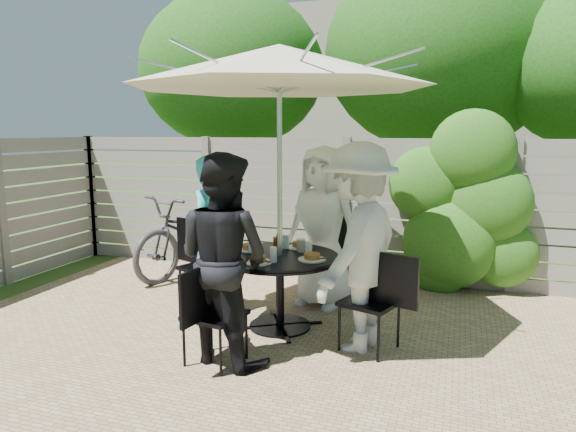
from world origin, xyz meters
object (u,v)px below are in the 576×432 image
(chair_back, at_px, (328,277))
(plate_front, at_px, (258,260))
(chair_front, at_px, (214,335))
(syrup_jug, at_px, (278,245))
(person_right, at_px, (358,248))
(umbrella, at_px, (279,67))
(bicycle, at_px, (198,233))
(glass_right, at_px, (309,249))
(coffee_cup, at_px, (301,246))
(glass_back, at_px, (286,242))
(plate_back, at_px, (300,246))
(glass_left, at_px, (252,247))
(glass_front, at_px, (273,255))
(chair_right, at_px, (371,322))
(person_front, at_px, (223,259))
(chair_left, at_px, (206,284))
(plate_left, at_px, (250,248))
(person_left, at_px, (215,236))
(plate_right, at_px, (312,257))
(person_back, at_px, (323,227))

(chair_back, height_order, plate_front, chair_back)
(chair_front, relative_size, syrup_jug, 5.52)
(chair_front, xyz_separation_m, plate_front, (0.15, 0.59, 0.51))
(chair_front, bearing_deg, person_right, -45.34)
(umbrella, xyz_separation_m, bicycle, (-1.72, 1.53, -1.95))
(glass_right, distance_m, coffee_cup, 0.20)
(glass_back, bearing_deg, plate_back, 29.07)
(syrup_jug, relative_size, coffee_cup, 1.33)
(glass_left, distance_m, glass_front, 0.40)
(glass_front, bearing_deg, glass_left, 142.33)
(chair_right, xyz_separation_m, glass_front, (-0.90, -0.03, 0.54))
(person_front, height_order, plate_back, person_front)
(chair_left, height_order, syrup_jug, chair_left)
(bicycle, bearing_deg, plate_left, -28.14)
(chair_front, bearing_deg, plate_back, -4.63)
(person_right, bearing_deg, person_front, -45.00)
(chair_right, xyz_separation_m, glass_right, (-0.66, 0.28, 0.54))
(umbrella, relative_size, glass_right, 24.30)
(umbrella, relative_size, plate_left, 13.09)
(glass_front, bearing_deg, coffee_cup, 75.91)
(umbrella, xyz_separation_m, glass_front, (0.04, -0.28, -1.69))
(umbrella, distance_m, chair_back, 2.42)
(coffee_cup, relative_size, bicycle, 0.06)
(umbrella, bearing_deg, chair_left, 165.22)
(chair_right, relative_size, bicycle, 0.43)
(glass_right, bearing_deg, chair_back, 92.01)
(person_front, distance_m, plate_left, 0.91)
(plate_front, bearing_deg, plate_back, 75.33)
(chair_right, bearing_deg, umbrella, 3.92)
(person_right, height_order, syrup_jug, person_right)
(person_left, relative_size, plate_left, 6.44)
(syrup_jug, xyz_separation_m, bicycle, (-1.67, 1.46, -0.27))
(plate_right, bearing_deg, plate_left, 165.33)
(chair_back, xyz_separation_m, plate_back, (-0.15, -0.59, 0.48))
(glass_left, bearing_deg, glass_right, 7.33)
(plate_back, relative_size, bicycle, 0.12)
(plate_back, bearing_deg, chair_left, -174.33)
(plate_right, xyz_separation_m, bicycle, (-2.07, 1.62, -0.22))
(syrup_jug, bearing_deg, person_front, -100.77)
(plate_left, distance_m, plate_right, 0.72)
(chair_right, bearing_deg, plate_right, 3.88)
(umbrella, height_order, plate_left, umbrella)
(glass_left, bearing_deg, plate_right, -5.06)
(person_back, relative_size, bicycle, 0.84)
(chair_left, xyz_separation_m, plate_right, (1.28, -0.34, 0.48))
(plate_back, distance_m, coffee_cup, 0.18)
(plate_left, distance_m, glass_right, 0.63)
(person_left, bearing_deg, chair_front, -139.25)
(umbrella, distance_m, plate_back, 1.77)
(plate_right, distance_m, glass_front, 0.37)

